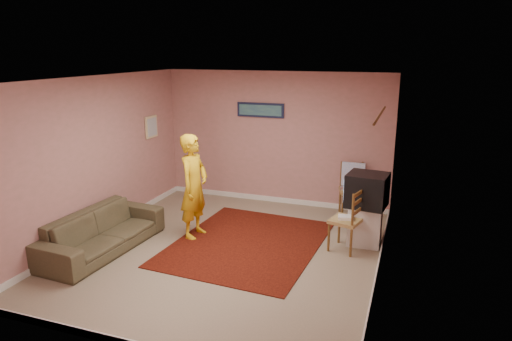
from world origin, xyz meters
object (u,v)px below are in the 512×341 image
(sofa, at_px, (102,231))
(chair_a, at_px, (353,185))
(person, at_px, (194,186))
(chair_b, at_px, (346,213))
(crt_tv, at_px, (367,190))
(tv_cabinet, at_px, (365,225))

(sofa, bearing_deg, chair_a, -46.93)
(person, bearing_deg, chair_b, -80.36)
(crt_tv, distance_m, person, 2.74)
(chair_b, xyz_separation_m, person, (-2.41, -0.27, 0.25))
(chair_a, relative_size, sofa, 0.26)
(chair_a, xyz_separation_m, person, (-2.30, -1.81, 0.25))
(crt_tv, xyz_separation_m, sofa, (-3.74, -1.58, -0.58))
(tv_cabinet, relative_size, chair_a, 1.16)
(tv_cabinet, relative_size, crt_tv, 0.95)
(crt_tv, xyz_separation_m, chair_a, (-0.37, 1.20, -0.29))
(tv_cabinet, height_order, chair_b, chair_b)
(crt_tv, bearing_deg, chair_b, -120.51)
(crt_tv, bearing_deg, sofa, -149.96)
(chair_a, bearing_deg, crt_tv, -88.91)
(crt_tv, height_order, chair_a, crt_tv)
(person, bearing_deg, sofa, 135.47)
(crt_tv, relative_size, chair_a, 1.22)
(tv_cabinet, height_order, person, person)
(chair_a, bearing_deg, sofa, -156.34)
(crt_tv, bearing_deg, tv_cabinet, 0.00)
(crt_tv, distance_m, chair_a, 1.29)
(tv_cabinet, distance_m, crt_tv, 0.58)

